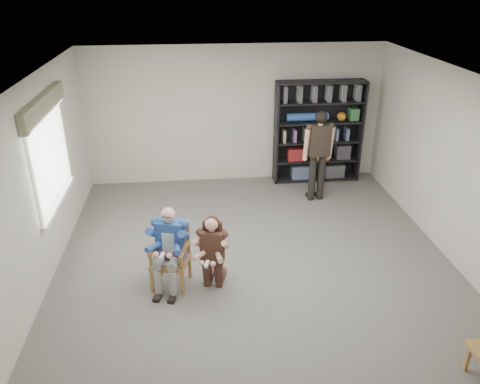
{
  "coord_description": "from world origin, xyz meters",
  "views": [
    {
      "loc": [
        -0.86,
        -5.7,
        4.06
      ],
      "look_at": [
        -0.2,
        0.6,
        1.05
      ],
      "focal_mm": 35.0,
      "sensor_mm": 36.0,
      "label": 1
    }
  ],
  "objects_px": {
    "bookshelf": "(318,132)",
    "kneeling_woman": "(212,253)",
    "standing_man": "(318,157)",
    "seated_man": "(169,248)",
    "armchair": "(170,257)"
  },
  "relations": [
    {
      "from": "kneeling_woman",
      "to": "standing_man",
      "type": "relative_size",
      "value": 0.63
    },
    {
      "from": "seated_man",
      "to": "kneeling_woman",
      "type": "xyz_separation_m",
      "value": [
        0.58,
        -0.12,
        -0.05
      ]
    },
    {
      "from": "kneeling_woman",
      "to": "bookshelf",
      "type": "bearing_deg",
      "value": 70.83
    },
    {
      "from": "seated_man",
      "to": "armchair",
      "type": "bearing_deg",
      "value": 0.0
    },
    {
      "from": "armchair",
      "to": "bookshelf",
      "type": "bearing_deg",
      "value": 63.87
    },
    {
      "from": "standing_man",
      "to": "kneeling_woman",
      "type": "bearing_deg",
      "value": -136.13
    },
    {
      "from": "armchair",
      "to": "standing_man",
      "type": "relative_size",
      "value": 0.53
    },
    {
      "from": "bookshelf",
      "to": "standing_man",
      "type": "relative_size",
      "value": 1.19
    },
    {
      "from": "bookshelf",
      "to": "kneeling_woman",
      "type": "bearing_deg",
      "value": -123.74
    },
    {
      "from": "kneeling_woman",
      "to": "bookshelf",
      "type": "xyz_separation_m",
      "value": [
        2.38,
        3.56,
        0.49
      ]
    },
    {
      "from": "seated_man",
      "to": "standing_man",
      "type": "relative_size",
      "value": 0.69
    },
    {
      "from": "seated_man",
      "to": "bookshelf",
      "type": "height_order",
      "value": "bookshelf"
    },
    {
      "from": "seated_man",
      "to": "standing_man",
      "type": "xyz_separation_m",
      "value": [
        2.72,
        2.49,
        0.27
      ]
    },
    {
      "from": "armchair",
      "to": "kneeling_woman",
      "type": "bearing_deg",
      "value": 2.88
    },
    {
      "from": "armchair",
      "to": "bookshelf",
      "type": "distance_m",
      "value": 4.57
    }
  ]
}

